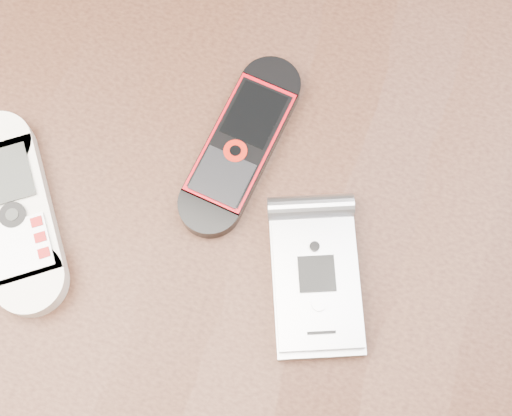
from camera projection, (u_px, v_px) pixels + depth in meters
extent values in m
plane|color=#472B19|center=(253.00, 340.00, 1.21)|extent=(4.00, 4.00, 0.00)
cube|color=black|center=(249.00, 217.00, 0.51)|extent=(1.20, 0.80, 0.03)
cube|color=white|center=(15.00, 211.00, 0.49)|extent=(0.12, 0.15, 0.02)
cube|color=black|center=(241.00, 144.00, 0.50)|extent=(0.06, 0.15, 0.01)
cube|color=#B3B3B8|center=(316.00, 281.00, 0.47)|extent=(0.09, 0.13, 0.02)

